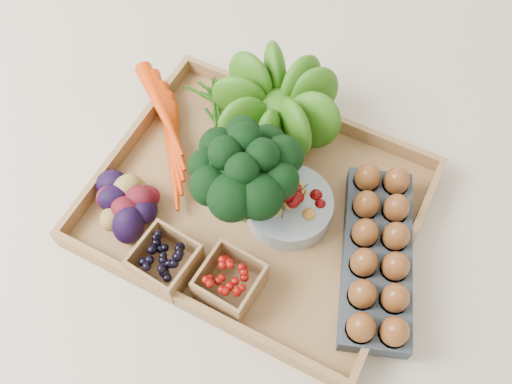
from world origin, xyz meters
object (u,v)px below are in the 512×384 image
at_px(tray, 256,206).
at_px(broccoli, 245,188).
at_px(egg_carton, 376,257).
at_px(cherry_bowl, 289,207).

distance_m(tray, broccoli, 0.08).
height_order(tray, broccoli, broccoli).
relative_size(tray, broccoli, 2.93).
distance_m(tray, egg_carton, 0.23).
bearing_deg(egg_carton, cherry_bowl, 154.22).
xyz_separation_m(tray, broccoli, (-0.01, -0.02, 0.08)).
height_order(cherry_bowl, egg_carton, cherry_bowl).
bearing_deg(cherry_bowl, egg_carton, -6.14).
relative_size(tray, cherry_bowl, 3.59).
bearing_deg(egg_carton, tray, 158.98).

